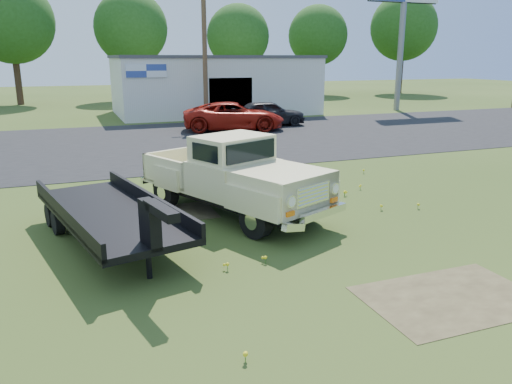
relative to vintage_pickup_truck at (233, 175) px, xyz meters
The scene contains 15 objects.
ground 3.16m from the vintage_pickup_truck, 80.28° to the right, with size 140.00×140.00×0.00m, color #2E4416.
asphalt_lot 12.12m from the vintage_pickup_truck, 87.61° to the left, with size 90.00×14.00×0.02m, color black.
dirt_patch_a 6.35m from the vintage_pickup_truck, 71.36° to the right, with size 3.00×2.00×0.01m, color #483E26.
dirt_patch_b 1.91m from the vintage_pickup_truck, 159.36° to the left, with size 2.20×1.60×0.01m, color #483E26.
commercial_building 24.94m from the vintage_pickup_truck, 74.88° to the left, with size 14.20×8.20×4.15m.
utility_pole_mid 19.91m from the vintage_pickup_truck, 76.71° to the left, with size 1.60×0.30×9.00m.
treeline_c 37.79m from the vintage_pickup_truck, 101.59° to the left, with size 7.04×7.04×10.47m.
treeline_d 38.06m from the vintage_pickup_truck, 86.19° to the left, with size 6.72×6.72×10.00m.
treeline_e 38.49m from the vintage_pickup_truck, 70.88° to the left, with size 6.08×6.08×9.04m.
treeline_f 44.96m from the vintage_pickup_truck, 59.74° to the left, with size 6.40×6.40×9.52m.
treeline_g 49.69m from the vintage_pickup_truck, 48.75° to the left, with size 7.36×7.36×10.95m.
vintage_pickup_truck is the anchor object (origin of this frame).
flatbed_trailer 3.42m from the vintage_pickup_truck, 161.13° to the right, with size 1.96×5.88×1.60m, color black, non-canonical shape.
red_pickup 15.61m from the vintage_pickup_truck, 71.55° to the left, with size 2.61×5.65×1.57m, color #9A170E.
dark_sedan 17.56m from the vintage_pickup_truck, 64.81° to the left, with size 1.78×4.42×1.51m, color black.
Camera 1 is at (-4.42, -9.10, 4.01)m, focal length 35.00 mm.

